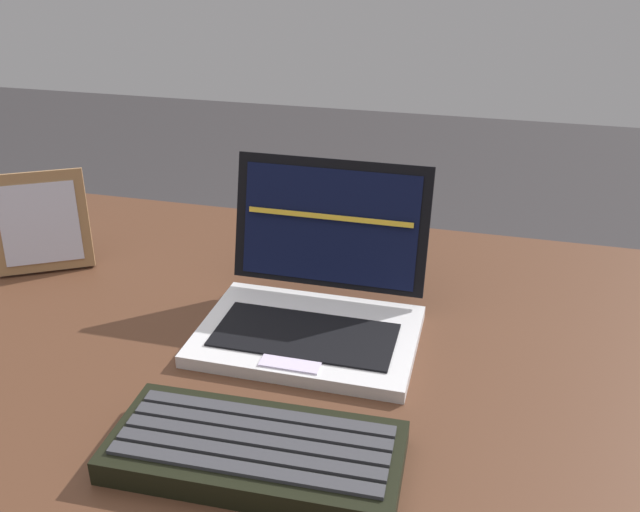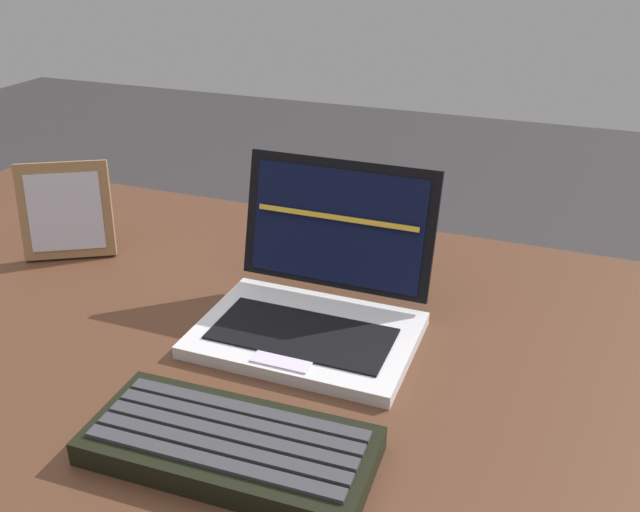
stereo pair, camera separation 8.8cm
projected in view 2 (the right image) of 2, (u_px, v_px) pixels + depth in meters
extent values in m
cube|color=#512F1E|center=(243.00, 335.00, 0.95)|extent=(1.61, 0.83, 0.03)
cylinder|color=black|center=(40.00, 323.00, 1.65)|extent=(0.06, 0.06, 0.68)
cube|color=silver|center=(306.00, 334.00, 0.91)|extent=(0.29, 0.20, 0.02)
cube|color=black|center=(302.00, 334.00, 0.90)|extent=(0.24, 0.11, 0.00)
cube|color=silver|center=(282.00, 360.00, 0.84)|extent=(0.08, 0.03, 0.00)
cube|color=black|center=(338.00, 224.00, 0.96)|extent=(0.28, 0.06, 0.18)
cube|color=black|center=(337.00, 226.00, 0.96)|extent=(0.25, 0.04, 0.16)
cube|color=yellow|center=(336.00, 218.00, 0.95)|extent=(0.24, 0.00, 0.01)
cube|color=black|center=(230.00, 446.00, 0.71)|extent=(0.31, 0.14, 0.03)
cube|color=#38383D|center=(210.00, 461.00, 0.67)|extent=(0.28, 0.03, 0.00)
cube|color=#38383D|center=(220.00, 447.00, 0.69)|extent=(0.28, 0.03, 0.00)
cube|color=#38383D|center=(229.00, 434.00, 0.70)|extent=(0.28, 0.03, 0.00)
cube|color=#38383D|center=(238.00, 421.00, 0.72)|extent=(0.28, 0.03, 0.00)
cube|color=#38383D|center=(246.00, 409.00, 0.74)|extent=(0.28, 0.03, 0.00)
cube|color=olive|center=(66.00, 210.00, 1.11)|extent=(0.15, 0.11, 0.16)
cube|color=silver|center=(65.00, 212.00, 1.11)|extent=(0.11, 0.08, 0.12)
cube|color=olive|center=(75.00, 240.00, 1.17)|extent=(0.02, 0.02, 0.03)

